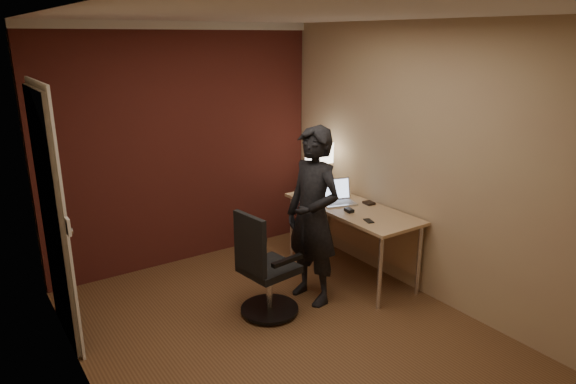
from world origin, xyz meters
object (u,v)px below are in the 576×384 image
at_px(wallet, 369,203).
at_px(desk, 357,217).
at_px(desk_lamp, 319,153).
at_px(mouse, 349,210).
at_px(phone, 369,221).
at_px(person, 313,216).
at_px(office_chair, 264,272).
at_px(laptop, 337,196).

bearing_deg(wallet, desk, 165.63).
xyz_separation_m(desk_lamp, mouse, (-0.21, -0.75, -0.40)).
bearing_deg(desk_lamp, mouse, -105.33).
height_order(desk_lamp, phone, desk_lamp).
bearing_deg(mouse, wallet, 21.65).
xyz_separation_m(desk, person, (-0.71, -0.20, 0.21)).
relative_size(phone, wallet, 1.05).
distance_m(phone, office_chair, 1.08).
bearing_deg(person, desk, 98.65).
bearing_deg(laptop, mouse, -106.75).
xyz_separation_m(mouse, office_chair, (-1.04, -0.11, -0.33)).
xyz_separation_m(desk, phone, (-0.22, -0.41, 0.13)).
height_order(desk_lamp, laptop, desk_lamp).
distance_m(desk, laptop, 0.29).
distance_m(wallet, person, 0.86).
xyz_separation_m(desk, laptop, (-0.10, 0.20, 0.19)).
bearing_deg(wallet, laptop, 135.34).
distance_m(desk_lamp, office_chair, 1.68).
relative_size(desk, phone, 13.04).
distance_m(wallet, office_chair, 1.41).
bearing_deg(desk_lamp, wallet, -80.25).
xyz_separation_m(wallet, person, (-0.84, -0.17, 0.07)).
bearing_deg(laptop, wallet, -44.66).
bearing_deg(desk_lamp, desk, -91.07).
relative_size(desk_lamp, person, 0.33).
bearing_deg(person, office_chair, -96.48).
relative_size(wallet, office_chair, 0.12).
xyz_separation_m(desk_lamp, office_chair, (-1.25, -0.86, -0.73)).
distance_m(laptop, person, 0.72).
xyz_separation_m(desk_lamp, person, (-0.72, -0.85, -0.33)).
xyz_separation_m(laptop, mouse, (-0.09, -0.30, -0.05)).
relative_size(desk_lamp, wallet, 4.86).
height_order(laptop, office_chair, office_chair).
xyz_separation_m(phone, wallet, (0.35, 0.37, 0.01)).
xyz_separation_m(laptop, wallet, (0.23, -0.23, -0.05)).
bearing_deg(phone, desk, 78.90).
bearing_deg(mouse, laptop, 82.66).
distance_m(laptop, office_chair, 1.26).
bearing_deg(office_chair, desk, 9.63).
height_order(desk, desk_lamp, desk_lamp).
distance_m(office_chair, person, 0.66).
relative_size(laptop, mouse, 3.91).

